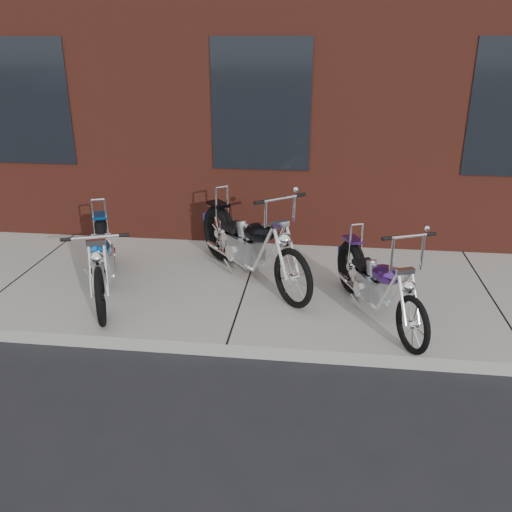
# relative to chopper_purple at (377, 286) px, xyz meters

# --- Properties ---
(ground) EXTENTS (120.00, 120.00, 0.00)m
(ground) POSITION_rel_chopper_purple_xyz_m (-1.55, -0.82, -0.52)
(ground) COLOR black
(ground) RESTS_ON ground
(sidewalk) EXTENTS (22.00, 3.00, 0.15)m
(sidewalk) POSITION_rel_chopper_purple_xyz_m (-1.55, 0.68, -0.45)
(sidewalk) COLOR #9E9889
(sidewalk) RESTS_ON ground
(chopper_purple) EXTENTS (0.88, 1.95, 1.16)m
(chopper_purple) POSITION_rel_chopper_purple_xyz_m (0.00, 0.00, 0.00)
(chopper_purple) COLOR black
(chopper_purple) RESTS_ON sidewalk
(chopper_blue) EXTENTS (0.93, 2.18, 1.00)m
(chopper_blue) POSITION_rel_chopper_purple_xyz_m (-3.27, 0.25, 0.04)
(chopper_blue) COLOR black
(chopper_blue) RESTS_ON sidewalk
(chopper_third) EXTENTS (1.67, 1.97, 1.26)m
(chopper_third) POSITION_rel_chopper_purple_xyz_m (-1.53, 0.84, 0.07)
(chopper_third) COLOR black
(chopper_third) RESTS_ON sidewalk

